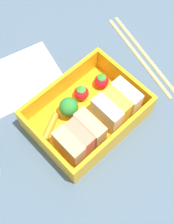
# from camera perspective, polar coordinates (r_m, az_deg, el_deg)

# --- Properties ---
(ground_plane) EXTENTS (1.20, 1.20, 0.02)m
(ground_plane) POSITION_cam_1_polar(r_m,az_deg,el_deg) (0.53, 0.00, -1.80)
(ground_plane) COLOR #455669
(bento_tray) EXTENTS (0.18, 0.13, 0.01)m
(bento_tray) POSITION_cam_1_polar(r_m,az_deg,el_deg) (0.51, 0.00, -1.05)
(bento_tray) COLOR orange
(bento_tray) RESTS_ON ground_plane
(bento_rim) EXTENTS (0.18, 0.13, 0.04)m
(bento_rim) POSITION_cam_1_polar(r_m,az_deg,el_deg) (0.49, 0.00, 0.27)
(bento_rim) COLOR orange
(bento_rim) RESTS_ON bento_tray
(sandwich_left) EXTENTS (0.06, 0.05, 0.05)m
(sandwich_left) POSITION_cam_1_polar(r_m,az_deg,el_deg) (0.49, 5.39, 1.28)
(sandwich_left) COLOR beige
(sandwich_left) RESTS_ON bento_tray
(sandwich_center_left) EXTENTS (0.06, 0.05, 0.05)m
(sandwich_center_left) POSITION_cam_1_polar(r_m,az_deg,el_deg) (0.47, -1.35, -4.58)
(sandwich_center_left) COLOR tan
(sandwich_center_left) RESTS_ON bento_tray
(strawberry_far_left) EXTENTS (0.02, 0.02, 0.03)m
(strawberry_far_left) POSITION_cam_1_polar(r_m,az_deg,el_deg) (0.52, 2.66, 5.71)
(strawberry_far_left) COLOR red
(strawberry_far_left) RESTS_ON bento_tray
(strawberry_left) EXTENTS (0.02, 0.02, 0.03)m
(strawberry_left) POSITION_cam_1_polar(r_m,az_deg,el_deg) (0.51, -1.05, 3.55)
(strawberry_left) COLOR red
(strawberry_left) RESTS_ON bento_tray
(broccoli_floret) EXTENTS (0.03, 0.03, 0.04)m
(broccoli_floret) POSITION_cam_1_polar(r_m,az_deg,el_deg) (0.49, -3.34, 0.89)
(broccoli_floret) COLOR #91BA61
(broccoli_floret) RESTS_ON bento_tray
(carrot_stick_far_left) EXTENTS (0.05, 0.03, 0.01)m
(carrot_stick_far_left) POSITION_cam_1_polar(r_m,az_deg,el_deg) (0.50, -6.70, -2.63)
(carrot_stick_far_left) COLOR orange
(carrot_stick_far_left) RESTS_ON bento_tray
(chopstick_pair) EXTENTS (0.07, 0.20, 0.01)m
(chopstick_pair) POSITION_cam_1_polar(r_m,az_deg,el_deg) (0.59, 9.99, 10.27)
(chopstick_pair) COLOR tan
(chopstick_pair) RESTS_ON ground_plane
(folded_napkin) EXTENTS (0.16, 0.14, 0.00)m
(folded_napkin) POSITION_cam_1_polar(r_m,az_deg,el_deg) (0.57, -11.98, 6.12)
(folded_napkin) COLOR silver
(folded_napkin) RESTS_ON ground_plane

